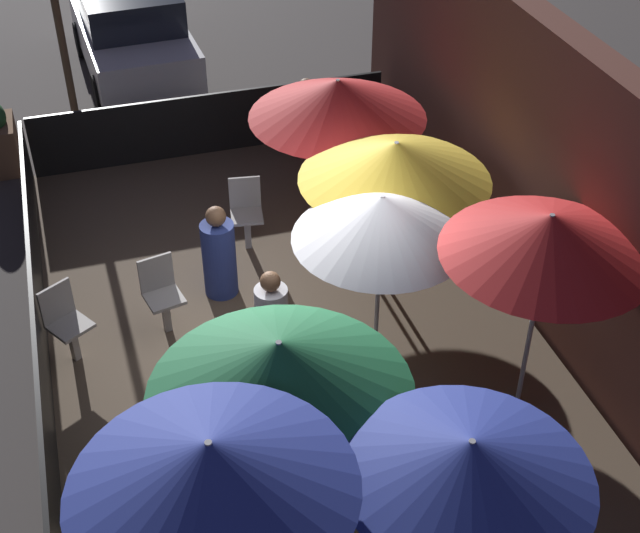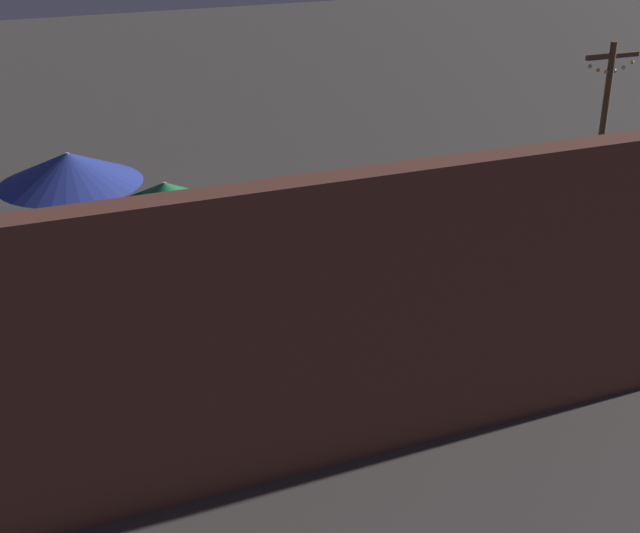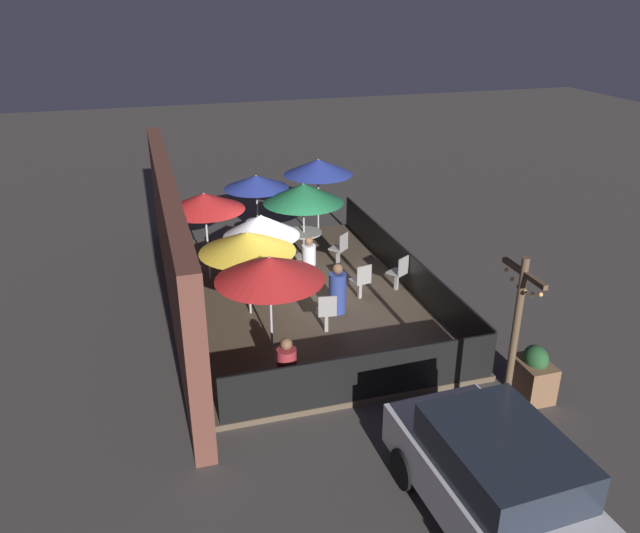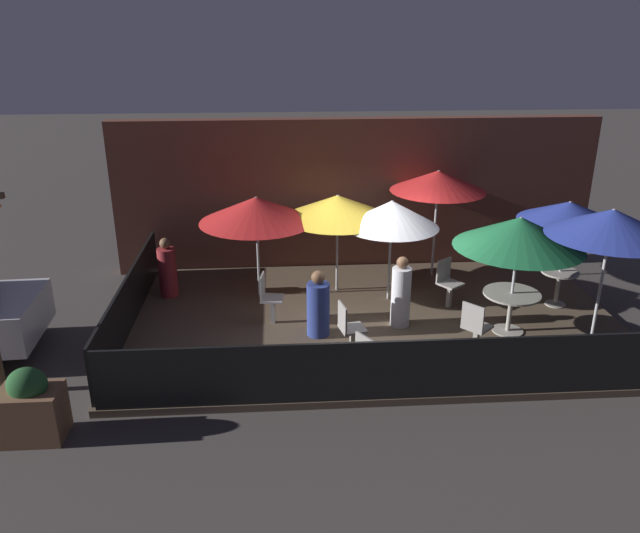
{
  "view_description": "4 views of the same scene",
  "coord_description": "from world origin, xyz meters",
  "px_view_note": "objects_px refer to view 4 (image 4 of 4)",
  "views": [
    {
      "loc": [
        7.36,
        -1.89,
        6.91
      ],
      "look_at": [
        -0.16,
        0.37,
        0.95
      ],
      "focal_mm": 50.0,
      "sensor_mm": 36.0,
      "label": 1
    },
    {
      "loc": [
        4.68,
        10.72,
        6.29
      ],
      "look_at": [
        0.44,
        0.29,
        1.1
      ],
      "focal_mm": 50.0,
      "sensor_mm": 36.0,
      "label": 2
    },
    {
      "loc": [
        -13.39,
        3.46,
        7.02
      ],
      "look_at": [
        -0.42,
        -0.37,
        1.02
      ],
      "focal_mm": 35.0,
      "sensor_mm": 36.0,
      "label": 3
    },
    {
      "loc": [
        -1.74,
        -10.48,
        5.3
      ],
      "look_at": [
        -1.05,
        -0.49,
        1.37
      ],
      "focal_mm": 35.0,
      "sensor_mm": 36.0,
      "label": 4
    }
  ],
  "objects_px": {
    "patio_umbrella_4": "(612,223)",
    "patio_umbrella_5": "(392,214)",
    "patio_umbrella_0": "(569,212)",
    "dining_table_0": "(559,279)",
    "patron_0": "(318,307)",
    "planter_box": "(31,407)",
    "patio_umbrella_2": "(438,181)",
    "dining_table_1": "(511,301)",
    "patio_chair_2": "(269,297)",
    "patron_1": "(168,270)",
    "patio_umbrella_3": "(256,210)",
    "patio_umbrella_6": "(338,207)",
    "patio_chair_0": "(370,359)",
    "patron_2": "(401,295)",
    "patio_chair_1": "(475,326)",
    "patio_chair_3": "(349,327)",
    "patio_chair_4": "(448,281)",
    "patio_umbrella_1": "(519,232)"
  },
  "relations": [
    {
      "from": "patio_umbrella_1",
      "to": "patron_2",
      "type": "distance_m",
      "value": 2.31
    },
    {
      "from": "patio_chair_2",
      "to": "patron_1",
      "type": "bearing_deg",
      "value": 154.38
    },
    {
      "from": "patio_umbrella_0",
      "to": "dining_table_0",
      "type": "bearing_deg",
      "value": 180.0
    },
    {
      "from": "dining_table_1",
      "to": "patio_chair_1",
      "type": "relative_size",
      "value": 1.05
    },
    {
      "from": "patio_chair_3",
      "to": "patron_2",
      "type": "height_order",
      "value": "patron_2"
    },
    {
      "from": "patio_chair_2",
      "to": "patio_umbrella_3",
      "type": "bearing_deg",
      "value": 108.1
    },
    {
      "from": "patron_2",
      "to": "patio_umbrella_1",
      "type": "bearing_deg",
      "value": 93.68
    },
    {
      "from": "patio_umbrella_3",
      "to": "patron_2",
      "type": "height_order",
      "value": "patio_umbrella_3"
    },
    {
      "from": "dining_table_1",
      "to": "patron_0",
      "type": "height_order",
      "value": "patron_0"
    },
    {
      "from": "patio_umbrella_2",
      "to": "patron_0",
      "type": "xyz_separation_m",
      "value": [
        -2.68,
        -2.63,
        -1.57
      ]
    },
    {
      "from": "patio_umbrella_6",
      "to": "patron_1",
      "type": "xyz_separation_m",
      "value": [
        -3.42,
        -0.05,
        -1.23
      ]
    },
    {
      "from": "patio_umbrella_3",
      "to": "patio_chair_0",
      "type": "bearing_deg",
      "value": -64.42
    },
    {
      "from": "patio_chair_1",
      "to": "patio_chair_2",
      "type": "height_order",
      "value": "patio_chair_1"
    },
    {
      "from": "patron_0",
      "to": "patron_1",
      "type": "relative_size",
      "value": 0.99
    },
    {
      "from": "patio_umbrella_2",
      "to": "patio_chair_2",
      "type": "relative_size",
      "value": 2.47
    },
    {
      "from": "patio_chair_0",
      "to": "patron_1",
      "type": "height_order",
      "value": "patron_1"
    },
    {
      "from": "patio_umbrella_0",
      "to": "patio_umbrella_6",
      "type": "bearing_deg",
      "value": 166.18
    },
    {
      "from": "patio_umbrella_0",
      "to": "patio_chair_2",
      "type": "distance_m",
      "value": 5.79
    },
    {
      "from": "patio_chair_3",
      "to": "patio_chair_2",
      "type": "bearing_deg",
      "value": 123.75
    },
    {
      "from": "patio_umbrella_6",
      "to": "patio_chair_2",
      "type": "bearing_deg",
      "value": -133.94
    },
    {
      "from": "patio_chair_2",
      "to": "patio_umbrella_0",
      "type": "bearing_deg",
      "value": 12.6
    },
    {
      "from": "patron_0",
      "to": "planter_box",
      "type": "relative_size",
      "value": 1.13
    },
    {
      "from": "patio_umbrella_5",
      "to": "dining_table_1",
      "type": "height_order",
      "value": "patio_umbrella_5"
    },
    {
      "from": "patio_umbrella_2",
      "to": "patio_chair_0",
      "type": "xyz_separation_m",
      "value": [
        -2.03,
        -4.45,
        -1.6
      ]
    },
    {
      "from": "patio_umbrella_3",
      "to": "patio_umbrella_6",
      "type": "xyz_separation_m",
      "value": [
        1.6,
        0.16,
        -0.02
      ]
    },
    {
      "from": "patio_umbrella_1",
      "to": "patio_chair_2",
      "type": "bearing_deg",
      "value": 171.44
    },
    {
      "from": "patio_umbrella_2",
      "to": "dining_table_1",
      "type": "xyz_separation_m",
      "value": [
        0.73,
        -2.74,
        -1.51
      ]
    },
    {
      "from": "patio_chair_1",
      "to": "patron_2",
      "type": "xyz_separation_m",
      "value": [
        -1.02,
        1.16,
        0.08
      ]
    },
    {
      "from": "patio_umbrella_3",
      "to": "patio_umbrella_5",
      "type": "xyz_separation_m",
      "value": [
        2.59,
        -0.36,
        -0.03
      ]
    },
    {
      "from": "dining_table_0",
      "to": "patio_umbrella_2",
      "type": "bearing_deg",
      "value": 140.51
    },
    {
      "from": "patio_umbrella_6",
      "to": "patio_chair_4",
      "type": "height_order",
      "value": "patio_umbrella_6"
    },
    {
      "from": "dining_table_1",
      "to": "patio_umbrella_0",
      "type": "bearing_deg",
      "value": 38.01
    },
    {
      "from": "patio_umbrella_2",
      "to": "patio_chair_4",
      "type": "relative_size",
      "value": 2.46
    },
    {
      "from": "patio_umbrella_2",
      "to": "patio_chair_1",
      "type": "height_order",
      "value": "patio_umbrella_2"
    },
    {
      "from": "dining_table_1",
      "to": "patio_chair_4",
      "type": "relative_size",
      "value": 1.05
    },
    {
      "from": "patio_umbrella_4",
      "to": "patio_umbrella_5",
      "type": "xyz_separation_m",
      "value": [
        -3.06,
        2.32,
        -0.48
      ]
    },
    {
      "from": "patron_1",
      "to": "patio_chair_4",
      "type": "bearing_deg",
      "value": -177.22
    },
    {
      "from": "dining_table_0",
      "to": "patio_chair_2",
      "type": "relative_size",
      "value": 0.76
    },
    {
      "from": "patio_umbrella_2",
      "to": "patio_umbrella_3",
      "type": "distance_m",
      "value": 3.86
    },
    {
      "from": "patio_chair_0",
      "to": "patio_chair_3",
      "type": "relative_size",
      "value": 1.0
    },
    {
      "from": "patio_chair_1",
      "to": "patron_0",
      "type": "xyz_separation_m",
      "value": [
        -2.54,
        0.9,
        0.01
      ]
    },
    {
      "from": "patio_chair_2",
      "to": "patio_chair_3",
      "type": "distance_m",
      "value": 1.84
    },
    {
      "from": "patio_umbrella_4",
      "to": "patio_umbrella_5",
      "type": "bearing_deg",
      "value": 142.91
    },
    {
      "from": "patron_1",
      "to": "dining_table_0",
      "type": "bearing_deg",
      "value": -175.32
    },
    {
      "from": "patio_umbrella_1",
      "to": "patron_2",
      "type": "bearing_deg",
      "value": 168.63
    },
    {
      "from": "patron_2",
      "to": "patio_umbrella_6",
      "type": "bearing_deg",
      "value": -134.51
    },
    {
      "from": "dining_table_0",
      "to": "patron_1",
      "type": "distance_m",
      "value": 7.71
    },
    {
      "from": "patio_umbrella_6",
      "to": "patio_chair_0",
      "type": "height_order",
      "value": "patio_umbrella_6"
    },
    {
      "from": "patio_chair_1",
      "to": "patio_umbrella_3",
      "type": "bearing_deg",
      "value": 101.67
    },
    {
      "from": "patio_chair_4",
      "to": "planter_box",
      "type": "xyz_separation_m",
      "value": [
        -6.61,
        -3.55,
        -0.16
      ]
    }
  ]
}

